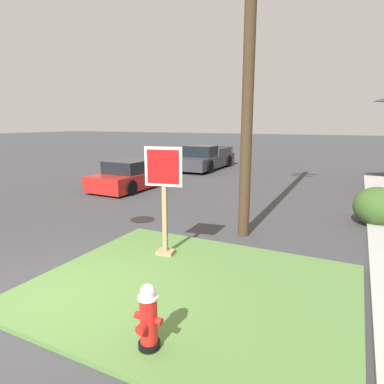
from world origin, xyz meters
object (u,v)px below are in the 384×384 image
Objects in this scene: parked_sedan_red at (133,176)px; pickup_truck_charcoal at (205,159)px; fire_hydrant at (148,319)px; stop_sign at (164,202)px; manhole_cover at (142,219)px.

pickup_truck_charcoal reaches higher than parked_sedan_red.
fire_hydrant is 10.98m from parked_sedan_red.
fire_hydrant is 0.16× the size of pickup_truck_charcoal.
manhole_cover is (-2.07, 2.14, -1.23)m from stop_sign.
fire_hydrant is 16.94m from pickup_truck_charcoal.
stop_sign reaches higher than manhole_cover.
manhole_cover is 5.06m from parked_sedan_red.
stop_sign reaches higher than fire_hydrant.
stop_sign is 3.22m from manhole_cover.
stop_sign is at bearing -48.95° from parked_sedan_red.
fire_hydrant is at bearing -52.79° from parked_sedan_red.
manhole_cover is 0.13× the size of pickup_truck_charcoal.
manhole_cover is at bearing -75.36° from pickup_truck_charcoal.
manhole_cover is 0.16× the size of parked_sedan_red.
pickup_truck_charcoal is (-4.91, 13.03, -0.62)m from stop_sign.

